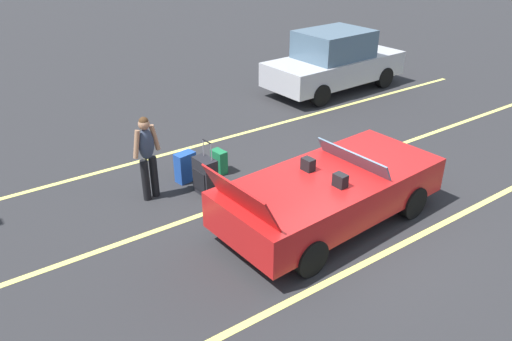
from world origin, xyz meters
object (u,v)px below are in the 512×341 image
Objects in this scene: suitcase_large_black at (205,176)px; suitcase_small_carryon at (219,162)px; traveler_person at (147,154)px; suitcase_medium_bright at (185,167)px; parked_sedan_near at (334,61)px; convertible_car at (338,189)px.

suitcase_large_black is 0.91m from suitcase_small_carryon.
suitcase_medium_bright is at bearing 91.06° from traveler_person.
suitcase_medium_bright is 0.76m from suitcase_small_carryon.
suitcase_small_carryon is (0.67, 0.60, -0.12)m from suitcase_large_black.
suitcase_medium_bright is 0.14× the size of parked_sedan_near.
suitcase_large_black is 0.24× the size of parked_sedan_near.
parked_sedan_near reaches higher than suitcase_medium_bright.
convertible_car is 3.54m from traveler_person.
convertible_car is at bearing -135.22° from parked_sedan_near.
convertible_car reaches higher than suitcase_large_black.
suitcase_large_black is at bearing 50.59° from traveler_person.
parked_sedan_near reaches higher than suitcase_large_black.
suitcase_large_black is 1.76× the size of suitcase_medium_bright.
suitcase_small_carryon is at bearing -143.49° from suitcase_large_black.
convertible_car is 6.93× the size of suitcase_medium_bright.
suitcase_small_carryon is 6.44m from parked_sedan_near.
traveler_person is at bearing 94.24° from suitcase_medium_bright.
traveler_person is (-0.94, 0.46, 0.56)m from suitcase_large_black.
suitcase_medium_bright reaches higher than suitcase_small_carryon.
convertible_car is 2.60× the size of traveler_person.
convertible_car is at bearing 29.87° from traveler_person.
suitcase_large_black is 0.69m from suitcase_medium_bright.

